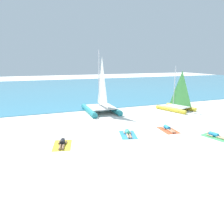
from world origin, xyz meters
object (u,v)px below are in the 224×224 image
sunbather_leftmost (62,143)px  towel_center_left (128,135)px  sunbather_center_right (168,128)px  sunbather_rightmost (216,135)px  towel_rightmost (216,137)px  sailboat_yellow (177,104)px  sailboat_teal (101,103)px  towel_leftmost (62,145)px  sunbather_center_left (128,133)px  towel_center_right (168,130)px

sunbather_leftmost → towel_center_left: 4.71m
sunbather_center_right → sunbather_rightmost: same height
sunbather_leftmost → towel_rightmost: bearing=0.3°
sailboat_yellow → sunbather_rightmost: size_ratio=3.00×
sunbather_leftmost → towel_center_left: (4.70, 0.23, -0.13)m
sailboat_teal → towel_leftmost: size_ratio=3.29×
sunbather_center_left → towel_center_right: size_ratio=0.81×
sailboat_yellow → towel_leftmost: (-13.03, -5.72, -0.69)m
towel_center_left → sunbather_center_left: size_ratio=1.23×
towel_center_right → towel_rightmost: same height
towel_leftmost → sunbather_leftmost: sunbather_leftmost is taller
towel_leftmost → sunbather_rightmost: size_ratio=1.22×
sailboat_yellow → sunbather_center_right: bearing=-150.6°
sailboat_yellow → towel_leftmost: bearing=-174.6°
towel_rightmost → sunbather_center_left: bearing=153.5°
sailboat_yellow → towel_rightmost: 8.60m
sailboat_teal → towel_leftmost: sailboat_teal is taller
towel_center_right → towel_rightmost: bearing=-49.8°
sunbather_center_left → sunbather_rightmost: same height
towel_center_right → sunbather_rightmost: bearing=-49.3°
towel_leftmost → towel_center_right: bearing=1.3°
sunbather_center_right → towel_center_right: bearing=-90.0°
sunbather_center_left → towel_rightmost: 6.14m
towel_center_left → towel_center_right: same height
sailboat_yellow → towel_center_left: sailboat_yellow is taller
sunbather_leftmost → towel_leftmost: bearing=-90.0°
sunbather_leftmost → sunbather_center_left: 4.73m
towel_rightmost → sunbather_rightmost: 0.14m
sailboat_teal → towel_center_right: sailboat_teal is taller
towel_center_left → sunbather_center_right: (3.35, -0.05, 0.13)m
towel_leftmost → sunbather_center_left: 4.75m
towel_leftmost → sunbather_rightmost: 10.47m
towel_center_left → towel_rightmost: size_ratio=1.00×
sunbather_leftmost → towel_center_right: sunbather_leftmost is taller
sunbather_leftmost → sunbather_center_right: 8.06m
towel_leftmost → sunbather_center_right: sunbather_center_right is taller
sailboat_yellow → towel_leftmost: sailboat_yellow is taller
sunbather_leftmost → towel_center_right: (8.05, 0.12, -0.13)m
sunbather_center_right → sunbather_rightmost: (2.14, -2.56, 0.00)m
sailboat_yellow → sunbather_center_right: sailboat_yellow is taller
towel_rightmost → sailboat_teal: bearing=116.7°
sailboat_teal → sunbather_center_right: 8.07m
sunbather_leftmost → sunbather_center_left: (4.72, 0.30, 0.00)m
towel_center_left → towel_center_right: size_ratio=1.00×
towel_center_left → towel_center_right: (3.35, -0.11, 0.00)m
sunbather_center_right → towel_rightmost: bearing=-44.0°
sailboat_teal → sunbather_center_right: bearing=-66.9°
sailboat_teal → towel_center_left: bearing=-91.6°
sailboat_teal → sunbather_center_right: size_ratio=3.98×
sailboat_teal → sunbather_leftmost: 9.27m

